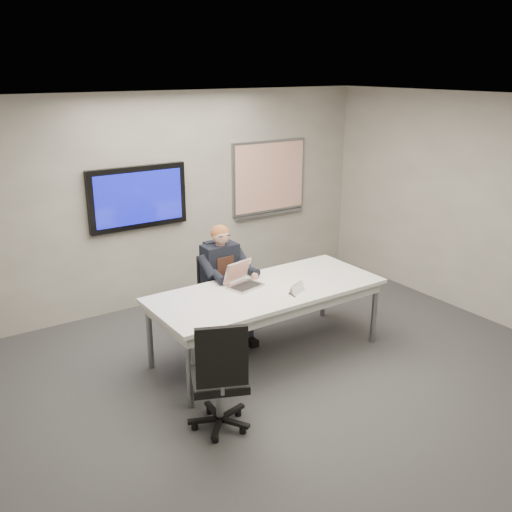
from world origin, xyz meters
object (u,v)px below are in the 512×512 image
office_chair_near (220,396)px  seated_person (228,294)px  office_chair_far (218,307)px  conference_table (267,296)px  laptop (242,280)px

office_chair_near → seated_person: (1.01, 1.54, 0.20)m
office_chair_far → seated_person: (-0.00, -0.24, 0.25)m
office_chair_far → seated_person: bearing=-89.3°
seated_person → office_chair_near: bearing=-123.0°
office_chair_far → seated_person: seated_person is taller
conference_table → office_chair_near: office_chair_near is taller
conference_table → laptop: laptop is taller
office_chair_far → seated_person: size_ratio=0.69×
conference_table → office_chair_near: bearing=-141.4°
office_chair_near → seated_person: 1.85m
office_chair_far → laptop: 0.84m
seated_person → laptop: 0.49m
seated_person → laptop: bearing=-96.2°
conference_table → seated_person: bearing=101.7°
office_chair_far → office_chair_near: size_ratio=0.85×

